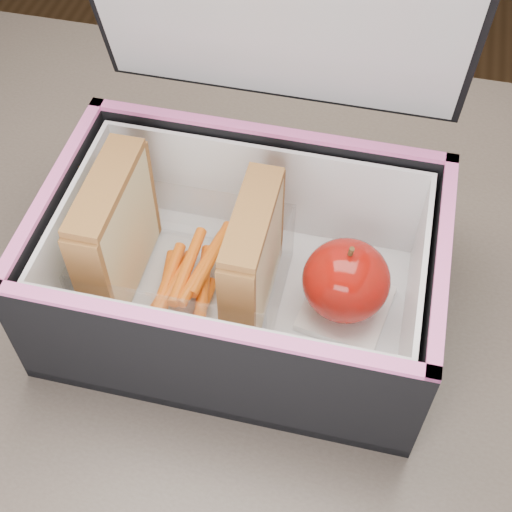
{
  "coord_description": "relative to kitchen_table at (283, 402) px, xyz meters",
  "views": [
    {
      "loc": [
        0.04,
        -0.3,
        1.26
      ],
      "look_at": [
        -0.04,
        0.04,
        0.81
      ],
      "focal_mm": 50.0,
      "sensor_mm": 36.0,
      "label": 1
    }
  ],
  "objects": [
    {
      "name": "plastic_tub",
      "position": [
        -0.09,
        0.03,
        0.14
      ],
      "size": [
        0.16,
        0.11,
        0.07
      ],
      "primitive_type": null,
      "color": "white",
      "rests_on": "lunch_bag"
    },
    {
      "name": "lunch_bag",
      "position": [
        -0.05,
        0.04,
        0.16
      ],
      "size": [
        0.31,
        0.25,
        0.31
      ],
      "color": "black",
      "rests_on": "kitchen_table"
    },
    {
      "name": "red_apple",
      "position": [
        0.04,
        0.04,
        0.14
      ],
      "size": [
        0.09,
        0.09,
        0.08
      ],
      "rotation": [
        0.0,
        0.0,
        0.4
      ],
      "color": "maroon",
      "rests_on": "paper_napkin"
    },
    {
      "name": "sandwich_left",
      "position": [
        -0.15,
        0.03,
        0.16
      ],
      "size": [
        0.03,
        0.1,
        0.12
      ],
      "color": "tan",
      "rests_on": "plastic_tub"
    },
    {
      "name": "sandwich_right",
      "position": [
        -0.04,
        0.03,
        0.16
      ],
      "size": [
        0.03,
        0.1,
        0.11
      ],
      "color": "tan",
      "rests_on": "plastic_tub"
    },
    {
      "name": "paper_napkin",
      "position": [
        0.04,
        0.04,
        0.11
      ],
      "size": [
        0.08,
        0.08,
        0.01
      ],
      "primitive_type": "cube",
      "rotation": [
        0.0,
        0.0,
        -0.17
      ],
      "color": "white",
      "rests_on": "lunch_bag"
    },
    {
      "name": "kitchen_table",
      "position": [
        0.0,
        0.0,
        0.0
      ],
      "size": [
        1.2,
        0.8,
        0.75
      ],
      "color": "brown",
      "rests_on": "ground"
    },
    {
      "name": "carrot_sticks",
      "position": [
        -0.09,
        0.03,
        0.12
      ],
      "size": [
        0.06,
        0.12,
        0.03
      ],
      "color": "#D05511",
      "rests_on": "plastic_tub"
    }
  ]
}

